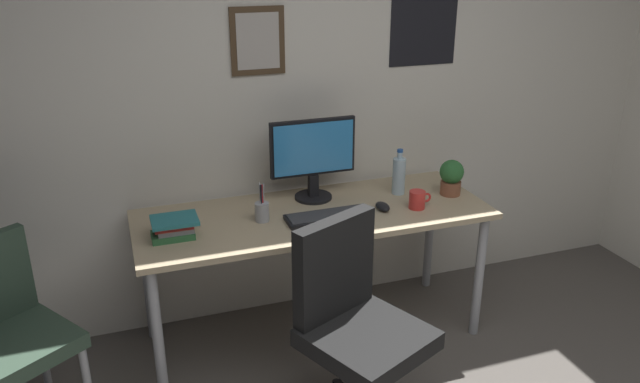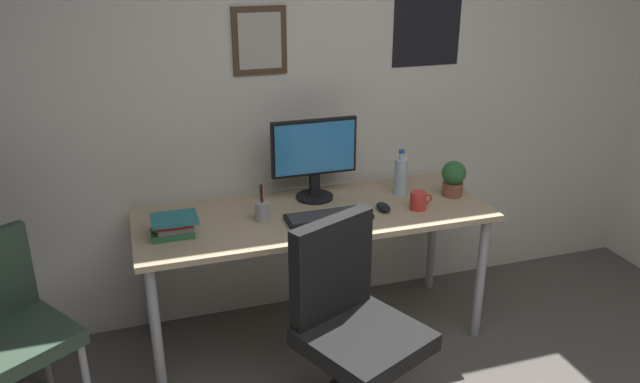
{
  "view_description": "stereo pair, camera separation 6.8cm",
  "coord_description": "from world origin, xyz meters",
  "px_view_note": "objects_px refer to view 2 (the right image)",
  "views": [
    {
      "loc": [
        -1.1,
        -1.03,
        2.01
      ],
      "look_at": [
        -0.17,
        1.63,
        0.89
      ],
      "focal_mm": 35.04,
      "sensor_mm": 36.0,
      "label": 1
    },
    {
      "loc": [
        -1.03,
        -1.05,
        2.01
      ],
      "look_at": [
        -0.17,
        1.63,
        0.89
      ],
      "focal_mm": 35.04,
      "sensor_mm": 36.0,
      "label": 2
    }
  ],
  "objects_px": {
    "office_chair": "(351,318)",
    "potted_plant": "(453,177)",
    "monitor": "(314,156)",
    "coffee_mug_near": "(419,201)",
    "book_stack_left": "(174,226)",
    "water_bottle": "(401,176)",
    "pen_cup": "(262,210)",
    "keyboard": "(329,216)",
    "side_chair": "(7,323)",
    "computer_mouse": "(383,207)"
  },
  "relations": [
    {
      "from": "office_chair",
      "to": "potted_plant",
      "type": "xyz_separation_m",
      "value": [
        0.82,
        0.66,
        0.31
      ]
    },
    {
      "from": "keyboard",
      "to": "office_chair",
      "type": "bearing_deg",
      "value": -98.82
    },
    {
      "from": "potted_plant",
      "to": "pen_cup",
      "type": "xyz_separation_m",
      "value": [
        -1.05,
        -0.01,
        -0.05
      ]
    },
    {
      "from": "side_chair",
      "to": "monitor",
      "type": "relative_size",
      "value": 1.9
    },
    {
      "from": "coffee_mug_near",
      "to": "office_chair",
      "type": "bearing_deg",
      "value": -136.2
    },
    {
      "from": "office_chair",
      "to": "potted_plant",
      "type": "bearing_deg",
      "value": 38.49
    },
    {
      "from": "computer_mouse",
      "to": "coffee_mug_near",
      "type": "xyz_separation_m",
      "value": [
        0.18,
        -0.04,
        0.03
      ]
    },
    {
      "from": "potted_plant",
      "to": "office_chair",
      "type": "bearing_deg",
      "value": -141.51
    },
    {
      "from": "monitor",
      "to": "book_stack_left",
      "type": "bearing_deg",
      "value": -162.18
    },
    {
      "from": "computer_mouse",
      "to": "pen_cup",
      "type": "relative_size",
      "value": 0.55
    },
    {
      "from": "keyboard",
      "to": "computer_mouse",
      "type": "distance_m",
      "value": 0.3
    },
    {
      "from": "computer_mouse",
      "to": "book_stack_left",
      "type": "relative_size",
      "value": 0.51
    },
    {
      "from": "keyboard",
      "to": "pen_cup",
      "type": "relative_size",
      "value": 2.15
    },
    {
      "from": "potted_plant",
      "to": "computer_mouse",
      "type": "bearing_deg",
      "value": -170.3
    },
    {
      "from": "side_chair",
      "to": "monitor",
      "type": "height_order",
      "value": "monitor"
    },
    {
      "from": "computer_mouse",
      "to": "book_stack_left",
      "type": "distance_m",
      "value": 1.05
    },
    {
      "from": "keyboard",
      "to": "potted_plant",
      "type": "bearing_deg",
      "value": 6.9
    },
    {
      "from": "monitor",
      "to": "keyboard",
      "type": "height_order",
      "value": "monitor"
    },
    {
      "from": "coffee_mug_near",
      "to": "pen_cup",
      "type": "height_order",
      "value": "pen_cup"
    },
    {
      "from": "water_bottle",
      "to": "potted_plant",
      "type": "bearing_deg",
      "value": -21.61
    },
    {
      "from": "book_stack_left",
      "to": "side_chair",
      "type": "bearing_deg",
      "value": -168.64
    },
    {
      "from": "water_bottle",
      "to": "book_stack_left",
      "type": "relative_size",
      "value": 1.16
    },
    {
      "from": "keyboard",
      "to": "coffee_mug_near",
      "type": "xyz_separation_m",
      "value": [
        0.48,
        -0.02,
        0.03
      ]
    },
    {
      "from": "coffee_mug_near",
      "to": "computer_mouse",
      "type": "bearing_deg",
      "value": 168.06
    },
    {
      "from": "keyboard",
      "to": "water_bottle",
      "type": "relative_size",
      "value": 1.7
    },
    {
      "from": "monitor",
      "to": "office_chair",
      "type": "bearing_deg",
      "value": -96.83
    },
    {
      "from": "water_bottle",
      "to": "coffee_mug_near",
      "type": "distance_m",
      "value": 0.22
    },
    {
      "from": "monitor",
      "to": "water_bottle",
      "type": "xyz_separation_m",
      "value": [
        0.46,
        -0.09,
        -0.13
      ]
    },
    {
      "from": "side_chair",
      "to": "pen_cup",
      "type": "height_order",
      "value": "pen_cup"
    },
    {
      "from": "side_chair",
      "to": "keyboard",
      "type": "bearing_deg",
      "value": 4.3
    },
    {
      "from": "keyboard",
      "to": "book_stack_left",
      "type": "xyz_separation_m",
      "value": [
        -0.75,
        0.04,
        0.04
      ]
    },
    {
      "from": "water_bottle",
      "to": "pen_cup",
      "type": "distance_m",
      "value": 0.8
    },
    {
      "from": "water_bottle",
      "to": "pen_cup",
      "type": "height_order",
      "value": "water_bottle"
    },
    {
      "from": "computer_mouse",
      "to": "potted_plant",
      "type": "bearing_deg",
      "value": 9.7
    },
    {
      "from": "pen_cup",
      "to": "side_chair",
      "type": "bearing_deg",
      "value": -170.52
    },
    {
      "from": "pen_cup",
      "to": "coffee_mug_near",
      "type": "bearing_deg",
      "value": -7.66
    },
    {
      "from": "side_chair",
      "to": "water_bottle",
      "type": "bearing_deg",
      "value": 8.83
    },
    {
      "from": "office_chair",
      "to": "coffee_mug_near",
      "type": "xyz_separation_m",
      "value": [
        0.57,
        0.54,
        0.26
      ]
    },
    {
      "from": "pen_cup",
      "to": "potted_plant",
      "type": "bearing_deg",
      "value": 0.29
    },
    {
      "from": "office_chair",
      "to": "monitor",
      "type": "bearing_deg",
      "value": 83.17
    },
    {
      "from": "keyboard",
      "to": "computer_mouse",
      "type": "xyz_separation_m",
      "value": [
        0.3,
        0.01,
        0.01
      ]
    },
    {
      "from": "computer_mouse",
      "to": "monitor",
      "type": "bearing_deg",
      "value": 136.92
    },
    {
      "from": "coffee_mug_near",
      "to": "pen_cup",
      "type": "xyz_separation_m",
      "value": [
        -0.8,
        0.11,
        0.01
      ]
    },
    {
      "from": "keyboard",
      "to": "book_stack_left",
      "type": "bearing_deg",
      "value": 177.18
    },
    {
      "from": "coffee_mug_near",
      "to": "book_stack_left",
      "type": "relative_size",
      "value": 0.56
    },
    {
      "from": "office_chair",
      "to": "water_bottle",
      "type": "bearing_deg",
      "value": 53.49
    },
    {
      "from": "coffee_mug_near",
      "to": "monitor",
      "type": "bearing_deg",
      "value": 146.69
    },
    {
      "from": "computer_mouse",
      "to": "coffee_mug_near",
      "type": "height_order",
      "value": "coffee_mug_near"
    },
    {
      "from": "pen_cup",
      "to": "book_stack_left",
      "type": "relative_size",
      "value": 0.92
    },
    {
      "from": "potted_plant",
      "to": "book_stack_left",
      "type": "distance_m",
      "value": 1.49
    }
  ]
}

